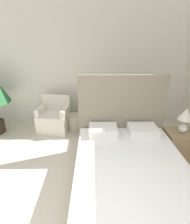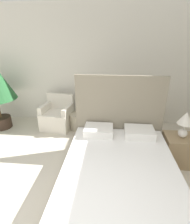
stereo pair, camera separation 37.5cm
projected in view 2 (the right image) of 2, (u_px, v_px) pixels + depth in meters
The scene contains 7 objects.
wall_back at pixel (87, 67), 4.40m from camera, with size 10.00×0.06×2.90m.
bed at pixel (119, 170), 2.59m from camera, with size 1.61×2.04×1.54m.
armchair_near_window_left at pixel (57, 118), 4.39m from camera, with size 0.77×0.70×0.83m.
armchair_near_window_right at pixel (98, 119), 4.30m from camera, with size 0.70×0.62×0.83m.
nightstand at pixel (178, 150), 3.15m from camera, with size 0.52×0.47×0.53m.
table_lamp at pixel (185, 121), 2.93m from camera, with size 0.26×0.26×0.47m.
side_table at pixel (77, 121), 4.36m from camera, with size 0.36×0.36×0.41m.
Camera 2 is at (0.63, -0.88, 2.12)m, focal length 28.00 mm.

